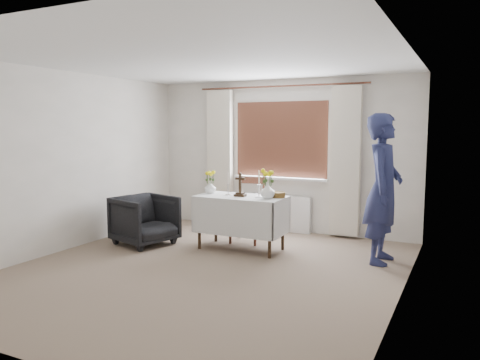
% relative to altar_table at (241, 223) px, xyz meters
% --- Properties ---
extents(ground, '(5.00, 5.00, 0.00)m').
position_rel_altar_table_xyz_m(ground, '(0.04, -1.07, -0.38)').
color(ground, gray).
rests_on(ground, ground).
extents(altar_table, '(1.24, 0.64, 0.76)m').
position_rel_altar_table_xyz_m(altar_table, '(0.00, 0.00, 0.00)').
color(altar_table, white).
rests_on(altar_table, ground).
extents(wooden_chair, '(0.49, 0.49, 0.98)m').
position_rel_altar_table_xyz_m(wooden_chair, '(-0.11, 0.43, 0.11)').
color(wooden_chair, brown).
rests_on(wooden_chair, ground).
extents(armchair, '(0.98, 0.96, 0.73)m').
position_rel_altar_table_xyz_m(armchair, '(-1.40, -0.37, -0.02)').
color(armchair, black).
rests_on(armchair, ground).
extents(person, '(0.47, 0.70, 1.90)m').
position_rel_altar_table_xyz_m(person, '(1.89, 0.24, 0.57)').
color(person, navy).
rests_on(person, ground).
extents(radiator, '(1.10, 0.10, 0.60)m').
position_rel_altar_table_xyz_m(radiator, '(0.04, 1.35, -0.08)').
color(radiator, silver).
rests_on(radiator, ground).
extents(wooden_cross, '(0.16, 0.12, 0.33)m').
position_rel_altar_table_xyz_m(wooden_cross, '(0.00, -0.03, 0.55)').
color(wooden_cross, black).
rests_on(wooden_cross, altar_table).
extents(candlestick_left, '(0.12, 0.12, 0.33)m').
position_rel_altar_table_xyz_m(candlestick_left, '(-0.20, -0.02, 0.55)').
color(candlestick_left, silver).
rests_on(candlestick_left, altar_table).
extents(candlestick_right, '(0.12, 0.12, 0.37)m').
position_rel_altar_table_xyz_m(candlestick_right, '(0.26, 0.03, 0.57)').
color(candlestick_right, silver).
rests_on(candlestick_right, altar_table).
extents(flower_vase_left, '(0.18, 0.18, 0.17)m').
position_rel_altar_table_xyz_m(flower_vase_left, '(-0.53, 0.05, 0.47)').
color(flower_vase_left, white).
rests_on(flower_vase_left, altar_table).
extents(flower_vase_right, '(0.24, 0.24, 0.21)m').
position_rel_altar_table_xyz_m(flower_vase_right, '(0.42, -0.03, 0.48)').
color(flower_vase_right, white).
rests_on(flower_vase_right, altar_table).
extents(wicker_basket, '(0.23, 0.23, 0.07)m').
position_rel_altar_table_xyz_m(wicker_basket, '(0.51, 0.12, 0.42)').
color(wicker_basket, brown).
rests_on(wicker_basket, altar_table).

